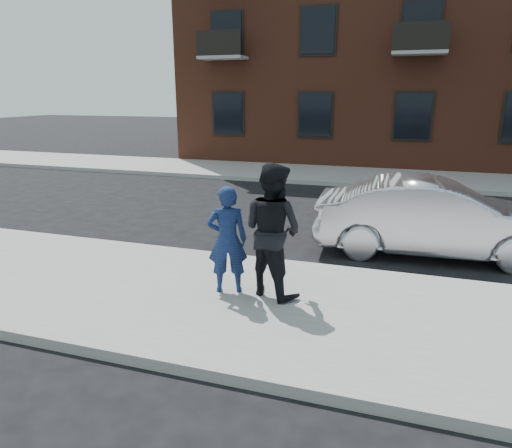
% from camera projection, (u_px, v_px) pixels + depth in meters
% --- Properties ---
extents(ground, '(100.00, 100.00, 0.00)m').
position_uv_depth(ground, '(401.00, 325.00, 6.26)').
color(ground, black).
rests_on(ground, ground).
extents(near_sidewalk, '(50.00, 3.50, 0.15)m').
position_uv_depth(near_sidewalk, '(401.00, 328.00, 6.01)').
color(near_sidewalk, gray).
rests_on(near_sidewalk, ground).
extents(near_curb, '(50.00, 0.10, 0.15)m').
position_uv_depth(near_curb, '(403.00, 278.00, 7.66)').
color(near_curb, '#999691').
rests_on(near_curb, ground).
extents(far_sidewalk, '(50.00, 3.50, 0.15)m').
position_uv_depth(far_sidewalk, '(405.00, 179.00, 16.54)').
color(far_sidewalk, gray).
rests_on(far_sidewalk, ground).
extents(far_curb, '(50.00, 0.10, 0.15)m').
position_uv_depth(far_curb, '(405.00, 188.00, 14.89)').
color(far_curb, '#999691').
rests_on(far_curb, ground).
extents(apartment_building, '(24.30, 10.30, 12.30)m').
position_uv_depth(apartment_building, '(465.00, 21.00, 20.45)').
color(apartment_building, brown).
rests_on(apartment_building, ground).
extents(silver_sedan, '(4.62, 1.83, 1.49)m').
position_uv_depth(silver_sedan, '(435.00, 218.00, 8.79)').
color(silver_sedan, silver).
rests_on(silver_sedan, ground).
extents(man_hoodie, '(0.70, 0.57, 1.64)m').
position_uv_depth(man_hoodie, '(227.00, 240.00, 6.77)').
color(man_hoodie, navy).
rests_on(man_hoodie, near_sidewalk).
extents(man_peacoat, '(1.19, 1.08, 1.98)m').
position_uv_depth(man_peacoat, '(272.00, 230.00, 6.64)').
color(man_peacoat, black).
rests_on(man_peacoat, near_sidewalk).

